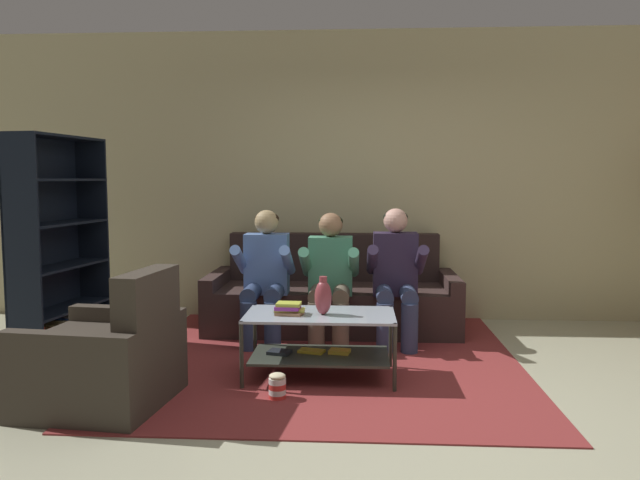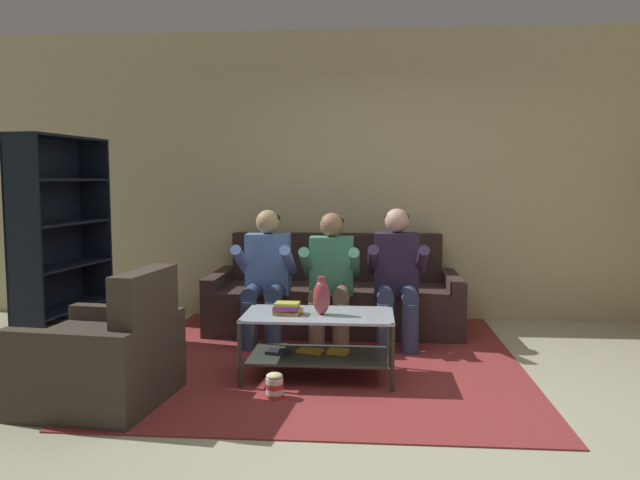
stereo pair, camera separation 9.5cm
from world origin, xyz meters
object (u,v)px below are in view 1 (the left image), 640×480
person_seated_middle (330,273)px  couch (333,299)px  person_seated_right (396,272)px  armchair (106,361)px  popcorn_tub (277,386)px  book_stack (289,309)px  bookshelf (55,270)px  vase (323,297)px  coffee_table (319,335)px  person_seated_left (265,271)px

person_seated_middle → couch: bearing=90.0°
person_seated_right → armchair: (-1.90, -1.57, -0.35)m
couch → popcorn_tub: (-0.28, -1.97, -0.20)m
book_stack → bookshelf: bookshelf is taller
couch → vase: bearing=-90.2°
coffee_table → popcorn_tub: bearing=-118.4°
person_seated_left → book_stack: 1.05m
vase → popcorn_tub: 0.72m
person_seated_middle → popcorn_tub: person_seated_middle is taller
vase → book_stack: 0.26m
book_stack → bookshelf: bearing=163.2°
coffee_table → bookshelf: bearing=165.8°
couch → person_seated_right: (0.56, -0.56, 0.35)m
person_seated_right → person_seated_middle: bearing=-179.6°
person_seated_middle → person_seated_right: (0.56, 0.00, 0.02)m
armchair → vase: bearing=23.8°
book_stack → popcorn_tub: size_ratio=1.25×
couch → bookshelf: bookshelf is taller
book_stack → coffee_table: bearing=11.0°
book_stack → bookshelf: size_ratio=0.12×
coffee_table → vase: vase is taller
coffee_table → bookshelf: 2.31m
person_seated_left → vase: bearing=-60.3°
coffee_table → person_seated_left: bearing=119.2°
armchair → bookshelf: bearing=127.4°
book_stack → armchair: (-1.09, -0.58, -0.22)m
couch → person_seated_middle: (-0.00, -0.56, 0.33)m
coffee_table → person_seated_right: bearing=58.0°
person_seated_middle → person_seated_right: 0.56m
armchair → popcorn_tub: 1.09m
person_seated_left → popcorn_tub: 1.53m
couch → bookshelf: 2.47m
bookshelf → popcorn_tub: 2.29m
couch → armchair: couch is taller
person_seated_left → couch: bearing=44.9°
person_seated_right → popcorn_tub: person_seated_right is taller
coffee_table → vase: 0.29m
couch → person_seated_left: (-0.56, -0.56, 0.34)m
person_seated_right → book_stack: 1.29m
person_seated_middle → bookshelf: (-2.24, -0.39, 0.06)m
vase → popcorn_tub: (-0.27, -0.42, -0.51)m
person_seated_left → coffee_table: (0.53, -0.95, -0.32)m
couch → person_seated_left: bearing=-135.1°
coffee_table → armchair: armchair is taller
person_seated_right → armchair: size_ratio=1.26×
person_seated_middle → coffee_table: 1.00m
person_seated_middle → person_seated_right: person_seated_right is taller
person_seated_middle → vase: 0.98m
person_seated_right → person_seated_left: bearing=-179.9°
couch → vase: 1.57m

